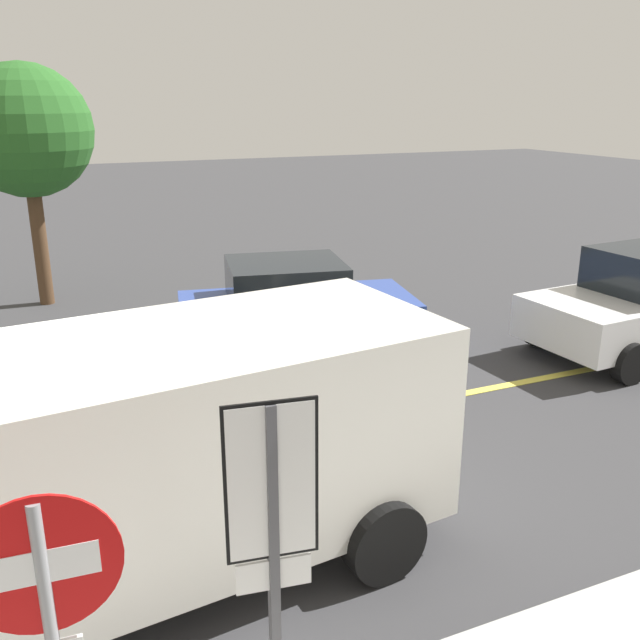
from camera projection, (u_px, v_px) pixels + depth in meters
name	position (u px, v px, depth m)	size (l,w,h in m)	color
ground_plane	(11.00, 482.00, 7.66)	(80.00, 80.00, 0.00)	#38383A
lane_marking_centre	(267.00, 432.00, 8.80)	(28.00, 0.16, 0.01)	#E0D14C
stop_sign	(51.00, 628.00, 3.38)	(0.76, 0.07, 2.34)	gray
speed_limit_sign	(272.00, 522.00, 3.94)	(0.54, 0.10, 2.52)	#4C4C51
white_van	(141.00, 451.00, 5.75)	(5.38, 2.70, 2.20)	silver
car_blue_far_lane	(294.00, 307.00, 11.33)	(4.09, 2.60, 1.56)	#2D479E
tree_left_verge	(26.00, 132.00, 13.28)	(2.55, 2.55, 4.74)	#513823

